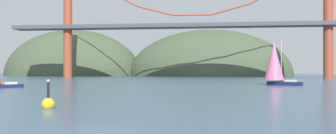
# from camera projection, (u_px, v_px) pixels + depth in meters

# --- Properties ---
(ground_plane) EXTENTS (360.00, 360.00, 0.00)m
(ground_plane) POSITION_uv_depth(u_px,v_px,m) (95.00, 132.00, 19.02)
(ground_plane) COLOR #385670
(headland_center) EXTENTS (69.00, 44.00, 38.84)m
(headland_center) POSITION_uv_depth(u_px,v_px,m) (209.00, 76.00, 152.42)
(headland_center) COLOR #425138
(headland_center) RESTS_ON ground_plane
(headland_left) EXTENTS (60.63, 44.00, 40.14)m
(headland_left) POSITION_uv_depth(u_px,v_px,m) (73.00, 75.00, 159.68)
(headland_left) COLOR #425138
(headland_left) RESTS_ON ground_plane
(suspension_bridge) EXTENTS (117.81, 6.00, 38.56)m
(suspension_bridge) POSITION_uv_depth(u_px,v_px,m) (192.00, 22.00, 113.35)
(suspension_bridge) COLOR #A34228
(suspension_bridge) RESTS_ON ground_plane
(sailboat_pink_spinnaker) EXTENTS (7.68, 5.74, 8.98)m
(sailboat_pink_spinnaker) POSITION_uv_depth(u_px,v_px,m) (275.00, 63.00, 70.34)
(sailboat_pink_spinnaker) COLOR #191E4C
(sailboat_pink_spinnaker) RESTS_ON ground_plane
(channel_buoy) EXTENTS (1.10, 1.10, 2.64)m
(channel_buoy) POSITION_uv_depth(u_px,v_px,m) (48.00, 104.00, 30.15)
(channel_buoy) COLOR gold
(channel_buoy) RESTS_ON ground_plane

